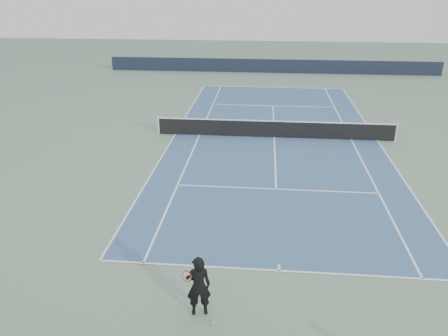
{
  "coord_description": "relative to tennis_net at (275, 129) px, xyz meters",
  "views": [
    {
      "loc": [
        -0.64,
        -22.62,
        7.98
      ],
      "look_at": [
        -2.11,
        -6.92,
        1.1
      ],
      "focal_mm": 35.0,
      "sensor_mm": 36.0,
      "label": 1
    }
  ],
  "objects": [
    {
      "name": "tennis_net",
      "position": [
        0.0,
        0.0,
        0.0
      ],
      "size": [
        12.9,
        0.1,
        1.07
      ],
      "color": "silver",
      "rests_on": "ground"
    },
    {
      "name": "court_surface",
      "position": [
        0.0,
        0.0,
        -0.5
      ],
      "size": [
        10.97,
        23.77,
        0.01
      ],
      "primitive_type": "cube",
      "color": "#385A85",
      "rests_on": "ground"
    },
    {
      "name": "tennis_ball",
      "position": [
        -1.71,
        -14.21,
        -0.47
      ],
      "size": [
        0.07,
        0.07,
        0.07
      ],
      "primitive_type": "sphere",
      "color": "#CEE42E",
      "rests_on": "ground"
    },
    {
      "name": "ground",
      "position": [
        0.0,
        0.0,
        -0.5
      ],
      "size": [
        80.0,
        80.0,
        0.0
      ],
      "primitive_type": "plane",
      "color": "slate"
    },
    {
      "name": "windscreen_far",
      "position": [
        0.0,
        17.88,
        0.1
      ],
      "size": [
        30.0,
        0.25,
        1.2
      ],
      "primitive_type": "cube",
      "color": "black",
      "rests_on": "ground"
    },
    {
      "name": "tennis_player",
      "position": [
        -2.11,
        -13.84,
        0.36
      ],
      "size": [
        0.82,
        0.59,
        1.72
      ],
      "color": "black",
      "rests_on": "ground"
    }
  ]
}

